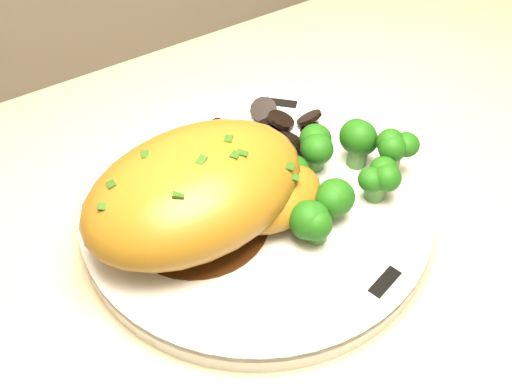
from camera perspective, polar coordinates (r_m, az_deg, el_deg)
plate at (r=0.56m, az=-0.00°, el=-1.39°), size 0.34×0.34×0.02m
rim_accent_0 at (r=0.65m, az=2.26°, el=7.88°), size 0.03×0.03×0.00m
rim_accent_1 at (r=0.54m, az=-13.39°, el=-4.00°), size 0.02×0.03×0.00m
rim_accent_2 at (r=0.51m, az=11.38°, el=-7.88°), size 0.03×0.02×0.00m
gravy_pool at (r=0.54m, az=-5.24°, el=-2.52°), size 0.12×0.12×0.00m
chicken_breast at (r=0.52m, az=-4.69°, el=0.07°), size 0.21×0.14×0.07m
mushroom_pile at (r=0.60m, az=1.72°, el=4.73°), size 0.10×0.08×0.03m
broccoli_florets at (r=0.55m, az=7.57°, el=1.87°), size 0.13×0.10×0.04m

